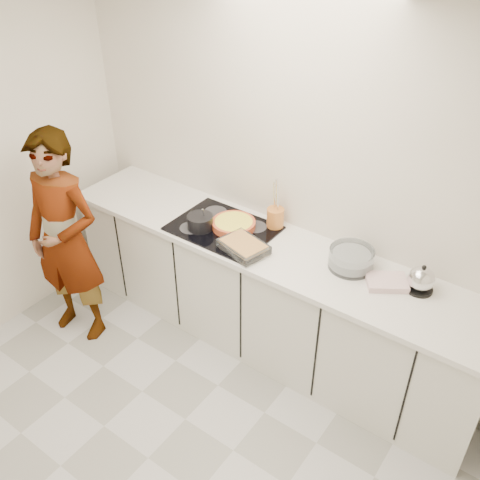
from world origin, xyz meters
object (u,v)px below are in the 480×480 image
Objects in this scene: mixing_bowl at (351,259)px; kettle at (421,280)px; hob at (223,228)px; saucepan at (200,222)px; utensil_crock at (275,218)px; tart_dish at (234,224)px; cook at (65,240)px; baking_dish at (243,246)px.

mixing_bowl is 0.45m from kettle.
kettle is at bearing 6.48° from hob.
hob is 3.32× the size of saucepan.
kettle is 1.30× the size of utensil_crock.
tart_dish is 0.30m from utensil_crock.
kettle is at bearing 4.86° from tart_dish.
hob is 1.14m from cook.
tart_dish is at bearing -140.37° from utensil_crock.
mixing_bowl is at bearing 7.42° from hob.
baking_dish is 2.33× the size of utensil_crock.
saucepan reaches higher than mixing_bowl.
kettle is (1.39, 0.16, 0.07)m from hob.
kettle is 1.10m from utensil_crock.
utensil_crock reaches higher than baking_dish.
baking_dish is at bearing -164.67° from kettle.
hob is 0.43× the size of cook.
mixing_bowl is (1.07, 0.23, -0.00)m from saucepan.
saucepan reaches higher than baking_dish.
baking_dish is 1.31m from cook.
utensil_crock is at bearing 39.24° from saucepan.
hob is at bearing 39.67° from saucepan.
baking_dish is (0.41, -0.04, -0.02)m from saucepan.
kettle reaches higher than baking_dish.
tart_dish is 1.33m from kettle.
hob is 4.68× the size of utensil_crock.
baking_dish is at bearing 13.07° from cook.
utensil_crock is 0.09× the size of cook.
utensil_crock is (0.01, 0.38, 0.03)m from baking_dish.
cook is at bearing -141.91° from utensil_crock.
kettle is at bearing 9.82° from saucepan.
cook is at bearing -159.48° from kettle.
utensil_crock is (0.29, 0.23, 0.07)m from hob.
saucepan is at bearing -141.26° from tart_dish.
utensil_crock is at bearing 26.10° from cook.
baking_dish is at bearing -5.73° from saucepan.
tart_dish is at bearing 25.72° from cook.
cook reaches higher than hob.
mixing_bowl is at bearing 22.11° from baking_dish.
saucepan is at bearing -140.76° from utensil_crock.
saucepan is 0.41m from baking_dish.
hob is 1.40m from kettle.
tart_dish is 0.24× the size of cook.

